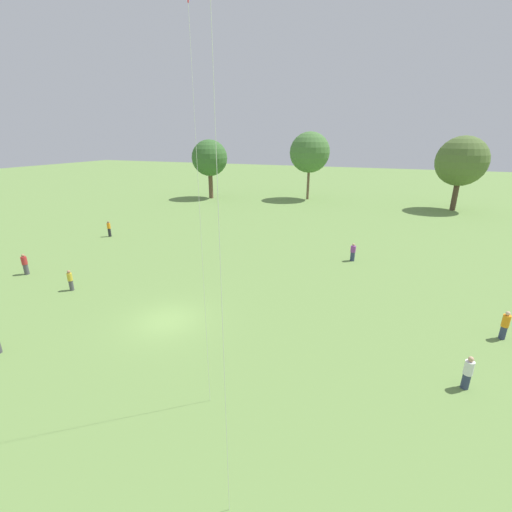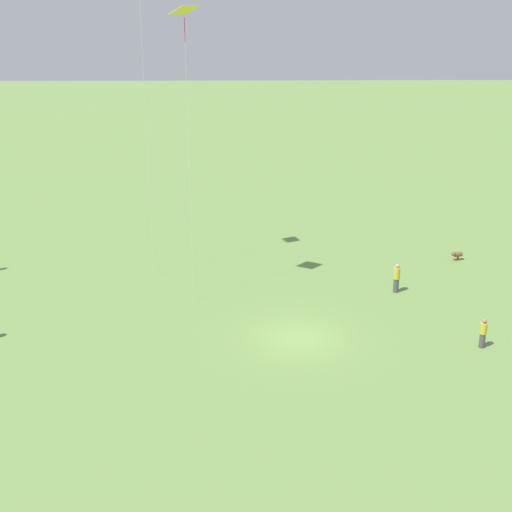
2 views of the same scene
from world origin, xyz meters
name	(u,v)px [view 1 (image 1 of 2)]	position (x,y,z in m)	size (l,w,h in m)	color
ground_plane	(167,321)	(0.00, 0.00, 0.00)	(240.00, 240.00, 0.00)	#6B8E47
tree_0	(210,158)	(-19.01, 40.96, 7.18)	(6.37, 6.37, 10.42)	brown
tree_1	(310,152)	(-1.99, 46.27, 8.22)	(6.99, 6.99, 11.73)	brown
tree_2	(461,161)	(21.39, 44.84, 7.36)	(7.29, 7.29, 11.04)	brown
person_0	(505,325)	(18.92, 5.24, 0.86)	(0.55, 0.55, 1.72)	#333D5B
person_1	(109,229)	(-17.37, 13.64, 0.89)	(0.54, 0.54, 1.78)	#232328
person_2	(25,264)	(-15.38, 2.17, 0.87)	(0.55, 0.55, 1.78)	#4C4C51
person_3	(468,373)	(16.25, -0.14, 0.82)	(0.56, 0.56, 1.67)	#333D5B
person_6	(70,280)	(-9.25, 1.19, 0.80)	(0.48, 0.48, 1.60)	#4C4C51
person_7	(353,252)	(9.50, 15.42, 0.81)	(0.52, 0.52, 1.67)	#333D5B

